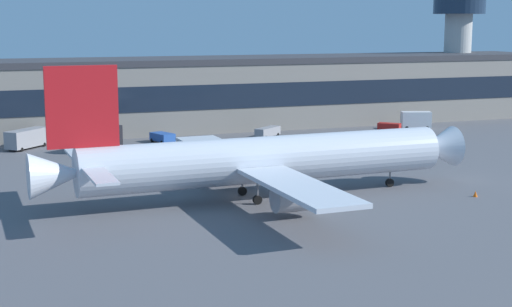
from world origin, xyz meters
TOP-DOWN VIEW (x-y plane):
  - ground_plane at (0.00, 0.00)m, footprint 600.00×600.00m
  - terminal_building at (0.00, 61.84)m, footprint 182.36×18.54m
  - airliner at (1.25, -1.78)m, footprint 56.27×47.90m
  - control_tower at (76.38, 65.50)m, footprint 12.06×12.06m
  - catering_truck at (-11.82, 40.38)m, footprint 7.38×6.27m
  - belt_loader at (20.17, 45.07)m, footprint 6.27×5.52m
  - follow_me_car at (45.45, 43.28)m, footprint 4.44×4.47m
  - pushback_tractor at (0.08, 45.99)m, footprint 4.07×5.40m
  - stair_truck at (53.32, 45.70)m, footprint 6.45×4.16m
  - fuel_truck at (-23.47, 47.91)m, footprint 7.81×8.02m
  - traffic_cone_0 at (27.03, -10.11)m, footprint 0.59×0.59m

SIDE VIEW (x-z plane):
  - ground_plane at x=0.00m, z-range 0.00..0.00m
  - traffic_cone_0 at x=27.03m, z-range 0.00..0.74m
  - pushback_tractor at x=0.08m, z-range 0.17..1.92m
  - follow_me_car at x=45.45m, z-range 0.17..2.02m
  - belt_loader at x=20.17m, z-range 0.18..2.13m
  - fuel_truck at x=-23.47m, z-range 0.21..3.56m
  - stair_truck at x=53.32m, z-range 0.20..3.75m
  - catering_truck at x=-11.82m, z-range 0.22..4.37m
  - airliner at x=1.25m, z-range -3.58..13.38m
  - terminal_building at x=0.00m, z-range 0.02..14.58m
  - control_tower at x=76.38m, z-range 3.78..33.39m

